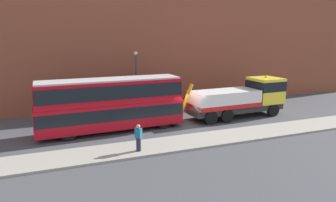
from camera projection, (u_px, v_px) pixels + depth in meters
name	position (u px, v px, depth m)	size (l,w,h in m)	color
ground_plane	(186.00, 124.00, 24.85)	(120.00, 120.00, 0.00)	#424247
near_kerb	(211.00, 139.00, 21.00)	(60.00, 2.80, 0.15)	gray
building_facade	(156.00, 27.00, 30.03)	(60.00, 1.50, 16.00)	brown
recovery_tow_truck	(241.00, 98.00, 26.85)	(10.19, 2.98, 3.67)	#2D2D2D
double_decker_bus	(111.00, 103.00, 22.64)	(11.12, 2.97, 4.06)	#B70C19
pedestrian_onlooker	(139.00, 138.00, 18.44)	(0.46, 0.47, 1.71)	#232333
street_lamp	(136.00, 77.00, 28.02)	(0.36, 0.36, 5.83)	#38383D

